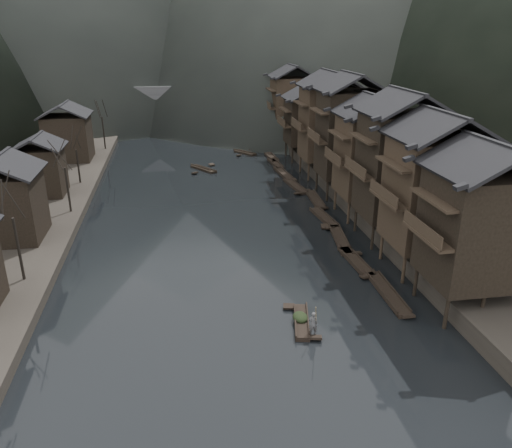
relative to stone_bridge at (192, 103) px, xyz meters
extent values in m
plane|color=black|center=(0.00, -72.00, -5.11)|extent=(300.00, 300.00, 0.00)
cube|color=#2D2823|center=(35.00, -32.00, -4.21)|extent=(40.00, 200.00, 1.80)
cylinder|color=black|center=(14.20, -82.40, -3.81)|extent=(0.30, 0.30, 2.90)
cylinder|color=black|center=(14.20, -77.60, -3.81)|extent=(0.30, 0.30, 2.90)
cylinder|color=black|center=(16.95, -82.40, -3.81)|extent=(0.30, 0.30, 2.90)
cylinder|color=black|center=(16.95, -77.60, -3.81)|extent=(0.30, 0.30, 2.90)
cube|color=black|center=(17.30, -80.00, 1.62)|extent=(7.00, 6.00, 8.26)
cube|color=#34281D|center=(13.30, -80.00, 1.21)|extent=(1.20, 5.70, 0.25)
cylinder|color=#34281D|center=(14.20, -75.40, -3.81)|extent=(0.30, 0.30, 2.90)
cylinder|color=#34281D|center=(14.20, -70.60, -3.81)|extent=(0.30, 0.30, 2.90)
cylinder|color=#34281D|center=(16.95, -75.40, -3.81)|extent=(0.30, 0.30, 2.90)
cylinder|color=#34281D|center=(16.95, -70.60, -3.81)|extent=(0.30, 0.30, 2.90)
cube|color=#34281D|center=(17.30, -73.00, 2.10)|extent=(7.00, 6.00, 9.22)
cube|color=#34281D|center=(13.30, -73.00, 1.64)|extent=(1.20, 5.70, 0.25)
cylinder|color=black|center=(14.20, -68.40, -3.81)|extent=(0.30, 0.30, 2.90)
cylinder|color=black|center=(14.20, -63.60, -3.81)|extent=(0.30, 0.30, 2.90)
cylinder|color=black|center=(16.95, -68.40, -3.81)|extent=(0.30, 0.30, 2.90)
cylinder|color=black|center=(16.95, -63.60, -3.81)|extent=(0.30, 0.30, 2.90)
cube|color=black|center=(17.30, -66.00, 2.55)|extent=(7.00, 6.00, 10.12)
cube|color=#34281D|center=(13.30, -66.00, 2.05)|extent=(1.20, 5.70, 0.25)
cylinder|color=#34281D|center=(14.20, -61.40, -3.81)|extent=(0.30, 0.30, 2.90)
cylinder|color=#34281D|center=(14.20, -56.60, -3.81)|extent=(0.30, 0.30, 2.90)
cylinder|color=#34281D|center=(16.95, -61.40, -3.81)|extent=(0.30, 0.30, 2.90)
cylinder|color=#34281D|center=(16.95, -56.60, -3.81)|extent=(0.30, 0.30, 2.90)
cube|color=#34281D|center=(17.30, -59.00, 1.89)|extent=(7.00, 6.00, 8.79)
cube|color=#34281D|center=(13.30, -59.00, 1.45)|extent=(1.20, 5.70, 0.25)
cylinder|color=black|center=(14.20, -53.40, -3.81)|extent=(0.30, 0.30, 2.90)
cylinder|color=black|center=(14.20, -48.60, -3.81)|extent=(0.30, 0.30, 2.90)
cylinder|color=black|center=(16.95, -53.40, -3.81)|extent=(0.30, 0.30, 2.90)
cylinder|color=black|center=(16.95, -48.60, -3.81)|extent=(0.30, 0.30, 2.90)
cube|color=black|center=(17.30, -51.00, 2.72)|extent=(7.00, 6.00, 10.47)
cube|color=#34281D|center=(13.30, -51.00, 2.20)|extent=(1.20, 5.70, 0.25)
cylinder|color=#34281D|center=(14.20, -44.40, -3.81)|extent=(0.30, 0.30, 2.90)
cylinder|color=#34281D|center=(14.20, -39.60, -3.81)|extent=(0.30, 0.30, 2.90)
cylinder|color=#34281D|center=(16.95, -44.40, -3.81)|extent=(0.30, 0.30, 2.90)
cylinder|color=#34281D|center=(16.95, -39.60, -3.81)|extent=(0.30, 0.30, 2.90)
cube|color=#34281D|center=(17.30, -42.00, 2.53)|extent=(7.00, 6.00, 10.07)
cube|color=#34281D|center=(13.30, -42.00, 2.02)|extent=(1.20, 5.70, 0.25)
cylinder|color=black|center=(14.20, -34.40, -3.81)|extent=(0.30, 0.30, 2.90)
cylinder|color=black|center=(14.20, -29.60, -3.81)|extent=(0.30, 0.30, 2.90)
cylinder|color=black|center=(16.95, -34.40, -3.81)|extent=(0.30, 0.30, 2.90)
cylinder|color=black|center=(16.95, -29.60, -3.81)|extent=(0.30, 0.30, 2.90)
cube|color=black|center=(17.30, -32.00, 1.04)|extent=(7.00, 6.00, 7.09)
cube|color=#34281D|center=(13.30, -32.00, 0.68)|extent=(1.20, 5.70, 0.25)
cylinder|color=#34281D|center=(14.20, -22.40, -3.81)|extent=(0.30, 0.30, 2.90)
cylinder|color=#34281D|center=(14.20, -17.60, -3.81)|extent=(0.30, 0.30, 2.90)
cylinder|color=#34281D|center=(16.95, -22.40, -3.81)|extent=(0.30, 0.30, 2.90)
cylinder|color=#34281D|center=(16.95, -17.60, -3.81)|extent=(0.30, 0.30, 2.90)
cube|color=#34281D|center=(17.30, -20.00, 2.16)|extent=(7.00, 6.00, 9.35)
cube|color=#34281D|center=(13.30, -20.00, 1.70)|extent=(1.20, 5.70, 0.25)
cube|color=black|center=(-20.50, -62.00, -0.66)|extent=(6.00, 6.00, 6.50)
cube|color=black|center=(-20.50, -48.00, -1.01)|extent=(5.00, 5.00, 5.80)
cube|color=black|center=(-20.50, -30.00, -0.51)|extent=(6.50, 6.50, 6.80)
cylinder|color=black|center=(-17.00, -71.39, -1.22)|extent=(0.24, 0.24, 5.39)
cylinder|color=black|center=(-17.00, -54.98, -1.38)|extent=(0.24, 0.24, 5.06)
cylinder|color=black|center=(-17.00, -43.43, -1.68)|extent=(0.24, 0.24, 4.46)
cylinder|color=black|center=(-17.00, -23.23, -1.24)|extent=(0.24, 0.24, 5.33)
cube|color=black|center=(12.10, -77.13, -4.96)|extent=(1.25, 7.33, 0.30)
cube|color=black|center=(12.10, -77.13, -4.78)|extent=(1.30, 7.19, 0.10)
cube|color=black|center=(12.03, -73.62, -4.82)|extent=(0.95, 0.91, 0.36)
cube|color=black|center=(12.17, -80.64, -4.82)|extent=(0.95, 0.91, 0.36)
cube|color=black|center=(11.57, -71.10, -4.96)|extent=(1.45, 6.43, 0.30)
cube|color=black|center=(11.57, -71.10, -4.78)|extent=(1.50, 6.30, 0.10)
cube|color=black|center=(11.74, -68.04, -4.82)|extent=(0.98, 0.84, 0.34)
cube|color=black|center=(11.40, -74.15, -4.82)|extent=(0.98, 0.84, 0.34)
cube|color=black|center=(11.80, -65.91, -4.96)|extent=(2.06, 7.50, 0.30)
cube|color=black|center=(11.80, -65.91, -4.78)|extent=(2.09, 7.36, 0.10)
cube|color=black|center=(11.34, -62.38, -4.82)|extent=(1.05, 1.02, 0.36)
cube|color=black|center=(12.27, -69.44, -4.82)|extent=(1.05, 1.02, 0.36)
cube|color=black|center=(11.97, -59.68, -4.96)|extent=(1.77, 6.59, 0.30)
cube|color=black|center=(11.97, -59.68, -4.78)|extent=(1.81, 6.47, 0.10)
cube|color=black|center=(12.29, -56.57, -4.82)|extent=(1.01, 0.89, 0.34)
cube|color=black|center=(11.65, -62.79, -4.82)|extent=(1.01, 0.89, 0.34)
cube|color=black|center=(12.74, -53.14, -4.96)|extent=(1.43, 6.97, 0.30)
cube|color=black|center=(12.74, -53.14, -4.78)|extent=(1.48, 6.84, 0.10)
cube|color=black|center=(12.58, -49.82, -4.82)|extent=(0.97, 0.89, 0.35)
cube|color=black|center=(12.89, -56.46, -4.82)|extent=(0.97, 0.89, 0.35)
cube|color=black|center=(11.59, -47.51, -4.96)|extent=(1.94, 6.45, 0.30)
cube|color=black|center=(11.59, -47.51, -4.78)|extent=(1.97, 6.34, 0.10)
cube|color=black|center=(11.99, -44.48, -4.82)|extent=(1.03, 0.90, 0.33)
cube|color=black|center=(11.18, -50.53, -4.82)|extent=(1.03, 0.90, 0.33)
cube|color=black|center=(11.30, -40.88, -4.96)|extent=(1.66, 7.12, 0.30)
cube|color=black|center=(11.30, -40.88, -4.78)|extent=(1.70, 6.98, 0.10)
cube|color=black|center=(11.57, -37.51, -4.82)|extent=(1.00, 0.94, 0.35)
cube|color=black|center=(11.03, -44.26, -4.82)|extent=(1.00, 0.94, 0.35)
cube|color=black|center=(11.28, -35.03, -4.96)|extent=(1.58, 6.06, 0.30)
cube|color=black|center=(11.28, -35.03, -4.78)|extent=(1.62, 5.95, 0.10)
cube|color=black|center=(11.51, -32.16, -4.82)|extent=(0.99, 0.81, 0.33)
cube|color=black|center=(11.05, -37.90, -4.82)|extent=(0.99, 0.81, 0.33)
cube|color=black|center=(11.50, -31.04, -4.96)|extent=(1.39, 6.16, 0.30)
cube|color=black|center=(11.50, -31.04, -4.78)|extent=(1.44, 6.04, 0.10)
cube|color=black|center=(11.64, -28.11, -4.82)|extent=(0.97, 0.80, 0.33)
cube|color=black|center=(11.36, -33.98, -4.82)|extent=(0.97, 0.80, 0.33)
cube|color=black|center=(-0.15, -36.26, -4.96)|extent=(3.81, 5.09, 0.30)
cube|color=black|center=(-0.15, -36.26, -4.78)|extent=(3.79, 5.02, 0.10)
cube|color=black|center=(1.28, -34.08, -4.82)|extent=(1.08, 1.03, 0.31)
cube|color=black|center=(-1.58, -38.43, -4.82)|extent=(1.08, 1.03, 0.31)
cube|color=black|center=(7.63, -26.77, -4.96)|extent=(3.57, 4.43, 0.30)
cube|color=black|center=(7.63, -26.77, -4.78)|extent=(3.56, 4.39, 0.10)
cube|color=black|center=(8.95, -24.92, -4.82)|extent=(1.04, 0.98, 0.29)
cube|color=black|center=(6.31, -28.61, -4.82)|extent=(1.04, 0.98, 0.29)
cube|color=#4C4C4F|center=(0.00, 0.00, 2.09)|extent=(40.00, 6.00, 1.60)
cube|color=#4C4C4F|center=(0.00, -2.70, 3.39)|extent=(40.00, 0.50, 1.00)
cube|color=#4C4C4F|center=(0.00, 2.70, 3.39)|extent=(40.00, 0.50, 1.00)
cube|color=#4C4C4F|center=(-14.00, 0.00, -1.91)|extent=(3.20, 6.00, 6.40)
cube|color=#4C4C4F|center=(-4.50, 0.00, -1.91)|extent=(3.20, 6.00, 6.40)
cube|color=#4C4C4F|center=(4.50, 0.00, -1.91)|extent=(3.20, 6.00, 6.40)
cube|color=#4C4C4F|center=(14.00, 0.00, -1.91)|extent=(3.20, 6.00, 6.40)
cube|color=black|center=(4.16, -80.16, -4.96)|extent=(1.94, 4.73, 0.30)
cube|color=black|center=(4.16, -80.16, -4.78)|extent=(1.97, 4.65, 0.10)
cube|color=black|center=(3.71, -77.99, -4.82)|extent=(0.96, 0.74, 0.29)
cube|color=black|center=(4.62, -82.33, -4.82)|extent=(0.96, 0.74, 0.29)
ellipsoid|color=black|center=(4.12, -79.93, -4.34)|extent=(1.11, 1.45, 0.66)
imported|color=#535356|center=(4.53, -81.87, -3.79)|extent=(0.67, 0.46, 1.77)
cylinder|color=#8C7A51|center=(4.73, -81.87, -1.20)|extent=(0.82, 2.08, 3.41)
camera|label=1|loc=(-4.22, -110.56, 15.12)|focal=35.00mm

